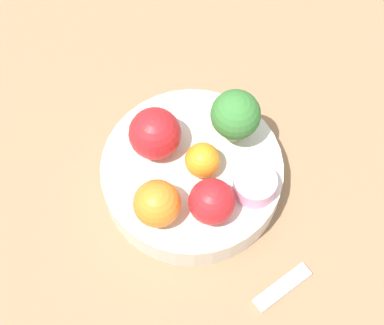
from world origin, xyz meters
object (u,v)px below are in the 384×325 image
Objects in this scene: bowl at (192,175)px; orange_back at (157,204)px; apple_green at (212,202)px; spoon at (282,287)px; broccoli at (236,115)px; orange_front at (203,158)px; small_cup at (255,185)px; apple_red at (155,134)px.

bowl is 0.08m from orange_back.
bowl is 4.12× the size of apple_green.
orange_back is (0.05, 0.01, 0.00)m from apple_green.
spoon is (-0.14, 0.05, -0.06)m from orange_back.
broccoli reaches higher than orange_back.
bowl is 5.22× the size of orange_front.
orange_back reaches higher than bowl.
apple_red is at bearing -16.64° from small_cup.
bowl is 3.52× the size of apple_red.
orange_back is (0.03, 0.06, 0.05)m from bowl.
bowl is at bearing 11.72° from orange_front.
spoon is (-0.10, 0.11, -0.06)m from orange_front.
apple_green is (-0.07, 0.07, -0.00)m from apple_red.
spoon is at bearing 142.06° from apple_red.
small_cup is (-0.10, -0.04, -0.01)m from orange_back.
apple_green is 0.05m from small_cup.
bowl is 0.07m from apple_red.
apple_red is 0.21m from spoon.
orange_back is at bearing -18.08° from spoon.
apple_red is at bearing -22.54° from bowl.
broccoli is at bearing -63.15° from small_cup.
apple_red is 1.14× the size of orange_back.
orange_back reaches higher than orange_front.
apple_green is 1.06× the size of small_cup.
apple_red is 0.10m from apple_green.
small_cup reaches higher than spoon.
orange_back is 0.16m from spoon.
orange_front is 0.83× the size of small_cup.
apple_green reaches higher than bowl.
bowl reaches higher than spoon.
orange_front reaches higher than bowl.
spoon is at bearing 161.92° from orange_back.
apple_green is 0.05m from orange_front.
orange_front is 0.07m from orange_back.
broccoli is 1.27× the size of apple_red.
small_cup is at bearing -63.30° from spoon.
apple_red is at bearing -77.07° from orange_back.
broccoli is at bearing -121.29° from orange_back.
apple_green is (-0.03, 0.05, 0.04)m from bowl.
orange_back is at bearing 12.45° from apple_green.
orange_front is at bearing -168.28° from bowl.
orange_front is 0.77× the size of orange_back.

